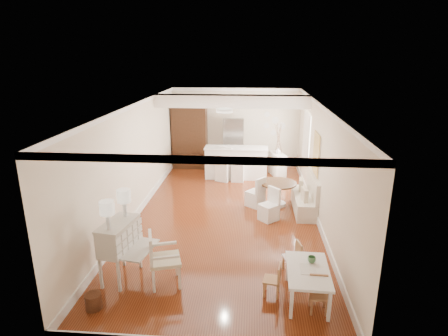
# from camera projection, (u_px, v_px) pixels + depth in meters

# --- Properties ---
(room) EXTENTS (9.00, 9.04, 2.82)m
(room) POSITION_uv_depth(u_px,v_px,m) (229.00, 137.00, 9.20)
(room) COLOR brown
(room) RESTS_ON ground
(secretary_bureau) EXTENTS (1.01, 1.02, 1.11)m
(secretary_bureau) POSITION_uv_depth(u_px,v_px,m) (120.00, 250.00, 6.72)
(secretary_bureau) COLOR beige
(secretary_bureau) RESTS_ON ground
(gustavian_armchair) EXTENTS (0.71, 0.71, 0.99)m
(gustavian_armchair) POSITION_uv_depth(u_px,v_px,m) (165.00, 259.00, 6.56)
(gustavian_armchair) COLOR white
(gustavian_armchair) RESTS_ON ground
(wicker_basket) EXTENTS (0.34, 0.34, 0.26)m
(wicker_basket) POSITION_uv_depth(u_px,v_px,m) (93.00, 301.00, 6.01)
(wicker_basket) COLOR #532D19
(wicker_basket) RESTS_ON ground
(kids_table) EXTENTS (0.72, 1.16, 0.57)m
(kids_table) POSITION_uv_depth(u_px,v_px,m) (307.00, 284.00, 6.20)
(kids_table) COLOR white
(kids_table) RESTS_ON ground
(kids_chair_a) EXTENTS (0.33, 0.33, 0.59)m
(kids_chair_a) POSITION_uv_depth(u_px,v_px,m) (272.00, 279.00, 6.32)
(kids_chair_a) COLOR tan
(kids_chair_a) RESTS_ON ground
(kids_chair_b) EXTENTS (0.36, 0.36, 0.62)m
(kids_chair_b) POSITION_uv_depth(u_px,v_px,m) (292.00, 257.00, 6.97)
(kids_chair_b) COLOR #B08150
(kids_chair_b) RESTS_ON ground
(kids_chair_c) EXTENTS (0.30, 0.30, 0.60)m
(kids_chair_c) POSITION_uv_depth(u_px,v_px,m) (319.00, 295.00, 5.90)
(kids_chair_c) COLOR #B27A50
(kids_chair_c) RESTS_ON ground
(banquette) EXTENTS (0.52, 1.60, 0.98)m
(banquette) POSITION_uv_depth(u_px,v_px,m) (304.00, 193.00, 9.66)
(banquette) COLOR silver
(banquette) RESTS_ON ground
(dining_table) EXTENTS (0.97, 0.97, 0.66)m
(dining_table) POSITION_uv_depth(u_px,v_px,m) (278.00, 194.00, 10.04)
(dining_table) COLOR #492C17
(dining_table) RESTS_ON ground
(slip_chair_near) EXTENTS (0.56, 0.56, 0.82)m
(slip_chair_near) POSITION_uv_depth(u_px,v_px,m) (269.00, 205.00, 9.14)
(slip_chair_near) COLOR white
(slip_chair_near) RESTS_ON ground
(slip_chair_far) EXTENTS (0.56, 0.56, 0.83)m
(slip_chair_far) POSITION_uv_depth(u_px,v_px,m) (255.00, 191.00, 9.99)
(slip_chair_far) COLOR white
(slip_chair_far) RESTS_ON ground
(breakfast_counter) EXTENTS (2.05, 0.65, 1.03)m
(breakfast_counter) POSITION_uv_depth(u_px,v_px,m) (236.00, 163.00, 12.27)
(breakfast_counter) COLOR white
(breakfast_counter) RESTS_ON ground
(bar_stool_left) EXTENTS (0.55, 0.55, 1.06)m
(bar_stool_left) POSITION_uv_depth(u_px,v_px,m) (224.00, 165.00, 11.99)
(bar_stool_left) COLOR white
(bar_stool_left) RESTS_ON ground
(bar_stool_right) EXTENTS (0.42, 0.42, 0.98)m
(bar_stool_right) POSITION_uv_depth(u_px,v_px,m) (238.00, 166.00, 11.95)
(bar_stool_right) COLOR white
(bar_stool_right) RESTS_ON ground
(pantry_cabinet) EXTENTS (1.20, 0.60, 2.30)m
(pantry_cabinet) POSITION_uv_depth(u_px,v_px,m) (190.00, 136.00, 13.24)
(pantry_cabinet) COLOR #381E11
(pantry_cabinet) RESTS_ON ground
(fridge) EXTENTS (0.75, 0.65, 1.80)m
(fridge) POSITION_uv_depth(u_px,v_px,m) (243.00, 144.00, 13.14)
(fridge) COLOR silver
(fridge) RESTS_ON ground
(sideboard) EXTENTS (0.58, 0.87, 0.76)m
(sideboard) POSITION_uv_depth(u_px,v_px,m) (277.00, 164.00, 12.56)
(sideboard) COLOR silver
(sideboard) RESTS_ON ground
(pencil_cup) EXTENTS (0.17, 0.17, 0.11)m
(pencil_cup) POSITION_uv_depth(u_px,v_px,m) (312.00, 260.00, 6.30)
(pencil_cup) COLOR #4E8654
(pencil_cup) RESTS_ON kids_table
(branch_vase) EXTENTS (0.20, 0.20, 0.19)m
(branch_vase) POSITION_uv_depth(u_px,v_px,m) (278.00, 151.00, 12.41)
(branch_vase) COLOR silver
(branch_vase) RESTS_ON sideboard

